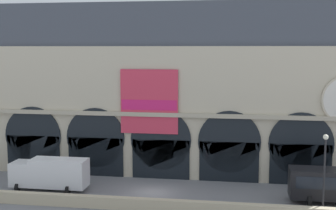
% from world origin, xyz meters
% --- Properties ---
extents(ground_plane, '(200.00, 200.00, 0.00)m').
position_xyz_m(ground_plane, '(0.00, 0.00, 0.00)').
color(ground_plane, slate).
extents(quay_parapet_wall, '(90.00, 0.70, 1.03)m').
position_xyz_m(quay_parapet_wall, '(0.00, -4.88, 0.52)').
color(quay_parapet_wall, '#BCAD8C').
rests_on(quay_parapet_wall, ground).
extents(station_building, '(44.44, 4.88, 18.65)m').
position_xyz_m(station_building, '(0.04, 7.25, 8.97)').
color(station_building, beige).
rests_on(station_building, ground).
extents(box_truck_midwest, '(7.50, 2.91, 3.12)m').
position_xyz_m(box_truck_midwest, '(-9.93, -0.77, 1.70)').
color(box_truck_midwest, white).
rests_on(box_truck_midwest, ground).
extents(street_lamp_quayside, '(0.44, 0.44, 6.90)m').
position_xyz_m(street_lamp_quayside, '(15.11, -4.08, 4.41)').
color(street_lamp_quayside, black).
rests_on(street_lamp_quayside, ground).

